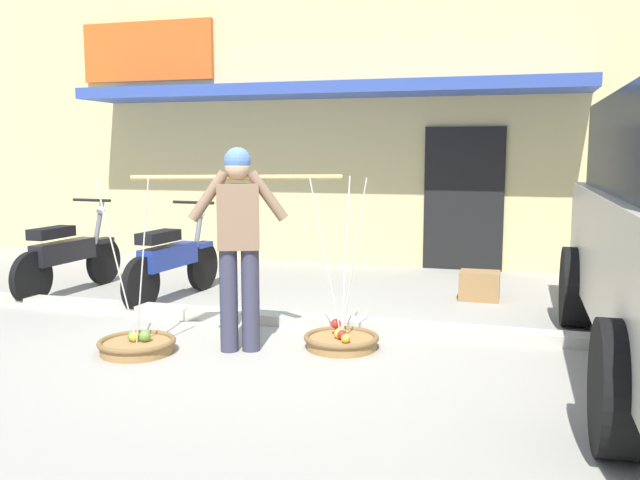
# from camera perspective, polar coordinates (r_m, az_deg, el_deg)

# --- Properties ---
(ground_plane) EXTENTS (90.00, 90.00, 0.00)m
(ground_plane) POSITION_cam_1_polar(r_m,az_deg,el_deg) (5.99, -4.80, -8.69)
(ground_plane) COLOR #9E998C
(sidewalk_curb) EXTENTS (20.00, 0.24, 0.10)m
(sidewalk_curb) POSITION_cam_1_polar(r_m,az_deg,el_deg) (6.62, -2.63, -6.67)
(sidewalk_curb) COLOR #BAB4A5
(sidewalk_curb) RESTS_ON ground
(fruit_vendor) EXTENTS (1.61, 0.64, 1.70)m
(fruit_vendor) POSITION_cam_1_polar(r_m,az_deg,el_deg) (5.63, -6.82, 0.41)
(fruit_vendor) COLOR #38384C
(fruit_vendor) RESTS_ON ground
(fruit_basket_left_side) EXTENTS (0.64, 0.64, 1.45)m
(fruit_basket_left_side) POSITION_cam_1_polar(r_m,az_deg,el_deg) (5.84, 1.80, -8.33)
(fruit_basket_left_side) COLOR #9E7542
(fruit_basket_left_side) RESTS_ON ground
(fruit_basket_right_side) EXTENTS (0.64, 0.64, 1.45)m
(fruit_basket_right_side) POSITION_cam_1_polar(r_m,az_deg,el_deg) (5.91, -15.07, -8.42)
(fruit_basket_right_side) COLOR #9E7542
(fruit_basket_right_side) RESTS_ON ground
(motorcycle_nearest_shop) EXTENTS (0.54, 1.82, 1.09)m
(motorcycle_nearest_shop) POSITION_cam_1_polar(r_m,az_deg,el_deg) (8.47, -20.38, -1.24)
(motorcycle_nearest_shop) COLOR black
(motorcycle_nearest_shop) RESTS_ON ground
(motorcycle_second_in_row) EXTENTS (0.54, 1.82, 1.09)m
(motorcycle_second_in_row) POSITION_cam_1_polar(r_m,az_deg,el_deg) (7.75, -12.29, -1.71)
(motorcycle_second_in_row) COLOR black
(motorcycle_second_in_row) RESTS_ON ground
(storefront_building) EXTENTS (13.00, 6.00, 4.20)m
(storefront_building) POSITION_cam_1_polar(r_m,az_deg,el_deg) (12.50, 3.87, 9.43)
(storefront_building) COLOR #DBC684
(storefront_building) RESTS_ON ground
(wooden_crate) EXTENTS (0.44, 0.36, 0.32)m
(wooden_crate) POSITION_cam_1_polar(r_m,az_deg,el_deg) (7.89, 13.20, -3.73)
(wooden_crate) COLOR olive
(wooden_crate) RESTS_ON ground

